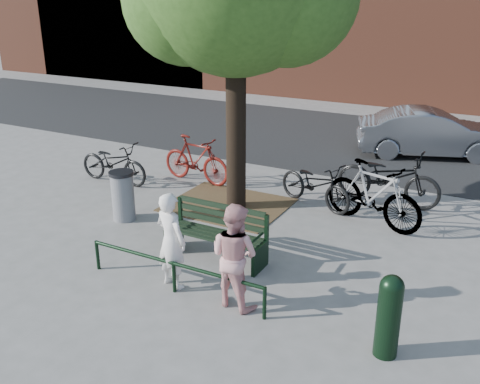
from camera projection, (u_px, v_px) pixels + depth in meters
The scene contains 15 objects.
ground at pixel (215, 259), 9.05m from camera, with size 90.00×90.00×0.00m, color gray.
dirt_pit at pixel (228, 205), 11.30m from camera, with size 2.40×2.00×0.02m, color brown.
road at pixel (360, 142), 16.05m from camera, with size 40.00×7.00×0.01m, color black.
park_bench at pixel (217, 231), 8.95m from camera, with size 1.74×0.54×0.97m.
guard_railing at pixel (174, 268), 7.92m from camera, with size 3.06×0.06×0.51m.
person_left at pixel (171, 241), 7.98m from camera, with size 0.55×0.36×1.52m, color white.
person_right at pixel (234, 256), 7.49m from camera, with size 0.75×0.59×1.55m, color #D69593.
bollard at pixel (389, 313), 6.47m from camera, with size 0.30×0.30×1.11m.
litter_bin at pixel (123, 195), 10.45m from camera, with size 0.49×0.49×0.99m.
bicycle_a at pixel (114, 163), 12.49m from camera, with size 0.65×1.87×0.98m, color black.
bicycle_b at pixel (196, 159), 12.50m from camera, with size 0.52×1.85×1.11m, color #5A120C.
bicycle_c at pixel (315, 184), 11.12m from camera, with size 0.64×1.84×0.96m, color black.
bicycle_d at pixel (373, 194), 10.17m from camera, with size 0.59×2.08×1.25m, color gray.
bicycle_e at pixel (388, 177), 11.23m from camera, with size 0.77×2.20×1.16m, color black.
parked_car at pixel (431, 133), 14.47m from camera, with size 1.35×3.88×1.28m, color slate.
Camera 1 is at (4.19, -6.91, 4.25)m, focal length 40.00 mm.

